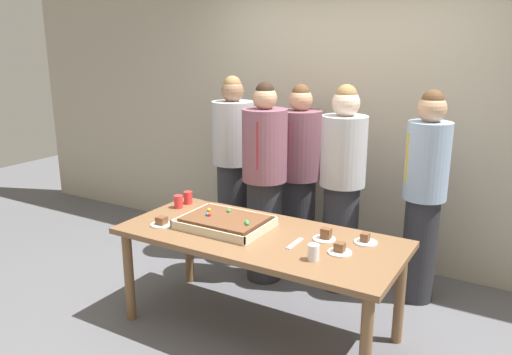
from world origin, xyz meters
The scene contains 17 objects.
ground_plane centered at (0.00, 0.00, 0.00)m, with size 12.00×12.00×0.00m, color #5B5B60.
interior_back_panel centered at (0.00, 1.60, 1.50)m, with size 8.00×0.12×3.00m, color #B2A893.
party_table centered at (0.00, 0.00, 0.64)m, with size 1.93×0.86×0.72m.
sheet_cake centered at (-0.28, 0.01, 0.76)m, with size 0.61×0.46×0.10m.
plated_slice_near_left centered at (0.58, -0.01, 0.74)m, with size 0.15×0.15×0.07m.
plated_slice_near_right centered at (0.42, 0.14, 0.75)m, with size 0.15×0.15×0.08m.
plated_slice_far_left centered at (0.67, 0.22, 0.74)m, with size 0.15×0.15×0.07m.
plated_slice_far_right centered at (-0.69, -0.20, 0.75)m, with size 0.15×0.15×0.06m.
drink_cup_nearest centered at (0.49, -0.19, 0.77)m, with size 0.07×0.07×0.10m, color white.
drink_cup_middle centered at (-0.83, 0.29, 0.77)m, with size 0.07×0.07×0.10m, color red.
drink_cup_far_end centered at (-0.83, 0.17, 0.77)m, with size 0.07×0.07×0.10m, color red.
cake_server_utensil centered at (0.28, -0.03, 0.73)m, with size 0.03×0.20×0.01m, color silver.
person_serving_front centered at (0.24, 0.91, 0.87)m, with size 0.36×0.36×1.68m.
person_green_shirt_behind centered at (0.85, 1.03, 0.87)m, with size 0.32×0.32×1.66m.
person_striped_tie_right centered at (-0.27, 1.17, 0.84)m, with size 0.38×0.38×1.64m.
person_far_right_suit centered at (-0.86, 1.01, 0.87)m, with size 0.38×0.38×1.70m.
person_left_edge_reaching centered at (-0.37, 0.73, 0.86)m, with size 0.37×0.37×1.68m.
Camera 1 is at (1.60, -2.75, 1.99)m, focal length 35.25 mm.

